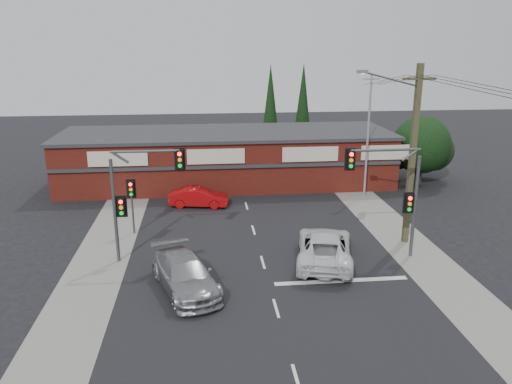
{
  "coord_description": "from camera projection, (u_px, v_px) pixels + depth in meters",
  "views": [
    {
      "loc": [
        -2.93,
        -22.71,
        10.95
      ],
      "look_at": [
        -0.14,
        3.0,
        3.27
      ],
      "focal_mm": 35.0,
      "sensor_mm": 36.0,
      "label": 1
    }
  ],
  "objects": [
    {
      "name": "silver_suv",
      "position": [
        185.0,
        274.0,
        22.92
      ],
      "size": [
        3.8,
        5.82,
        1.57
      ],
      "primitive_type": "imported",
      "rotation": [
        0.0,
        0.0,
        0.32
      ],
      "color": "#929497",
      "rests_on": "ground"
    },
    {
      "name": "conifer_far",
      "position": [
        303.0,
        102.0,
        49.0
      ],
      "size": [
        1.8,
        1.8,
        9.25
      ],
      "color": "#2D2116",
      "rests_on": "ground"
    },
    {
      "name": "conifer_near",
      "position": [
        270.0,
        105.0,
        46.73
      ],
      "size": [
        1.8,
        1.8,
        9.25
      ],
      "color": "#2D2116",
      "rests_on": "ground"
    },
    {
      "name": "traffic_mast_left",
      "position": [
        135.0,
        189.0,
        25.19
      ],
      "size": [
        3.77,
        0.27,
        5.97
      ],
      "color": "#47494C",
      "rests_on": "ground"
    },
    {
      "name": "verge_left",
      "position": [
        109.0,
        240.0,
        28.94
      ],
      "size": [
        3.0,
        70.0,
        0.02
      ],
      "primitive_type": "cube",
      "color": "gray",
      "rests_on": "ground"
    },
    {
      "name": "utility_pole",
      "position": [
        411.0,
        150.0,
        27.24
      ],
      "size": [
        4.38,
        0.59,
        10.0
      ],
      "color": "#494529",
      "rests_on": "ground"
    },
    {
      "name": "shop_building",
      "position": [
        227.0,
        157.0,
        40.54
      ],
      "size": [
        27.3,
        8.4,
        4.22
      ],
      "color": "#43120D",
      "rests_on": "ground"
    },
    {
      "name": "tree_cluster",
      "position": [
        421.0,
        147.0,
        40.47
      ],
      "size": [
        5.9,
        5.1,
        5.5
      ],
      "color": "#2D2116",
      "rests_on": "ground"
    },
    {
      "name": "steel_pole",
      "position": [
        368.0,
        134.0,
        36.09
      ],
      "size": [
        1.2,
        0.16,
        9.0
      ],
      "color": "gray",
      "rests_on": "ground"
    },
    {
      "name": "pedestal_signal",
      "position": [
        132.0,
        195.0,
        29.35
      ],
      "size": [
        0.55,
        0.27,
        3.38
      ],
      "color": "#47494C",
      "rests_on": "ground"
    },
    {
      "name": "road_strip",
      "position": [
        255.0,
        235.0,
        29.82
      ],
      "size": [
        14.0,
        70.0,
        0.01
      ],
      "primitive_type": "cube",
      "color": "black",
      "rests_on": "ground"
    },
    {
      "name": "lane_dashes",
      "position": [
        244.0,
        196.0,
        37.36
      ],
      "size": [
        0.12,
        63.42,
        0.01
      ],
      "color": "silver",
      "rests_on": "ground"
    },
    {
      "name": "power_lines",
      "position": [
        473.0,
        91.0,
        21.01
      ],
      "size": [
        2.01,
        29.0,
        1.22
      ],
      "color": "black",
      "rests_on": "ground"
    },
    {
      "name": "traffic_mast_right",
      "position": [
        396.0,
        186.0,
        25.6
      ],
      "size": [
        3.96,
        0.27,
        5.97
      ],
      "color": "#47494C",
      "rests_on": "ground"
    },
    {
      "name": "red_sedan",
      "position": [
        199.0,
        197.0,
        34.86
      ],
      "size": [
        4.28,
        2.11,
        1.35
      ],
      "primitive_type": "imported",
      "rotation": [
        0.0,
        0.0,
        1.4
      ],
      "color": "#B00A0D",
      "rests_on": "ground"
    },
    {
      "name": "verge_right",
      "position": [
        392.0,
        229.0,
        30.7
      ],
      "size": [
        3.0,
        70.0,
        0.02
      ],
      "primitive_type": "cube",
      "color": "gray",
      "rests_on": "ground"
    },
    {
      "name": "stop_line",
      "position": [
        341.0,
        281.0,
        23.99
      ],
      "size": [
        6.5,
        0.35,
        0.01
      ],
      "primitive_type": "cube",
      "color": "silver",
      "rests_on": "ground"
    },
    {
      "name": "ground",
      "position": [
        265.0,
        271.0,
        25.06
      ],
      "size": [
        120.0,
        120.0,
        0.0
      ],
      "primitive_type": "plane",
      "color": "black",
      "rests_on": "ground"
    },
    {
      "name": "white_suv",
      "position": [
        325.0,
        247.0,
        25.94
      ],
      "size": [
        4.01,
        6.36,
        1.64
      ],
      "primitive_type": "imported",
      "rotation": [
        0.0,
        0.0,
        2.91
      ],
      "color": "silver",
      "rests_on": "ground"
    }
  ]
}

